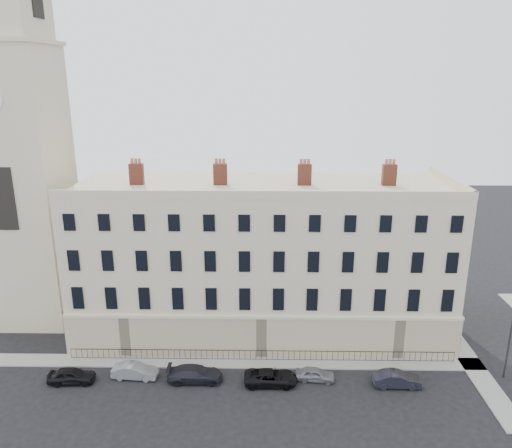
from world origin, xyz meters
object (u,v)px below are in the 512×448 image
at_px(car_e, 315,374).
at_px(car_f, 397,379).
at_px(car_c, 195,374).
at_px(streetlamp, 512,331).
at_px(car_d, 271,377).
at_px(car_b, 135,371).
at_px(car_a, 72,376).

bearing_deg(car_e, car_f, -90.32).
height_order(car_e, car_f, car_f).
xyz_separation_m(car_c, streetlamp, (26.63, 0.87, 3.86)).
bearing_deg(streetlamp, car_c, 176.97).
distance_m(car_c, car_e, 10.27).
bearing_deg(car_f, car_d, 90.19).
xyz_separation_m(car_b, car_c, (5.24, -0.39, 0.04)).
bearing_deg(streetlamp, car_f, -177.06).
xyz_separation_m(car_c, car_e, (10.26, 0.30, -0.12)).
distance_m(car_b, car_f, 22.29).
distance_m(car_b, car_d, 11.74).
bearing_deg(car_f, car_c, 89.32).
bearing_deg(car_a, car_b, -84.29).
relative_size(car_b, car_f, 0.97).
bearing_deg(car_b, car_c, -90.56).
height_order(car_a, car_e, car_a).
relative_size(car_c, car_e, 1.41).
bearing_deg(car_a, car_d, -92.82).
bearing_deg(car_c, streetlamp, -89.20).
relative_size(car_a, car_e, 1.17).
distance_m(car_a, streetlamp, 37.29).
relative_size(car_e, streetlamp, 0.41).
xyz_separation_m(car_b, streetlamp, (31.87, 0.47, 3.90)).
bearing_deg(car_a, streetlamp, -91.11).
bearing_deg(car_d, car_f, -91.23).
xyz_separation_m(car_b, car_f, (22.28, -0.85, 0.02)).
height_order(car_c, streetlamp, streetlamp).
xyz_separation_m(car_f, streetlamp, (9.60, 1.32, 3.88)).
relative_size(car_a, car_c, 0.83).
relative_size(car_d, streetlamp, 0.55).
xyz_separation_m(car_d, streetlamp, (20.16, 1.20, 3.92)).
bearing_deg(car_e, car_c, 97.73).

